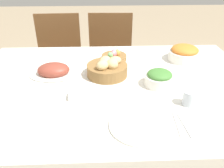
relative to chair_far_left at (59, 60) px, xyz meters
The scene contains 14 objects.
dining_table 1.07m from the chair_far_left, 62.79° to the right, with size 1.69×1.17×0.76m.
chair_far_left is the anchor object (origin of this frame).
chair_far_center 0.50m from the chair_far_left, ahead, with size 0.44×0.44×0.91m.
bread_basket 1.01m from the chair_far_left, 62.19° to the right, with size 0.24×0.24×0.12m.
egg_basket 0.85m from the chair_far_left, 51.11° to the right, with size 0.17×0.17×0.08m.
ham_platter 0.89m from the chair_far_left, 81.47° to the right, with size 0.30×0.21×0.08m.
green_salad_bowl 1.27m from the chair_far_left, 53.26° to the right, with size 0.16×0.16×0.09m.
carrot_bowl 1.22m from the chair_far_left, 33.34° to the right, with size 0.21×0.21×0.11m.
dinner_plate 1.48m from the chair_far_left, 66.45° to the right, with size 0.27×0.27×0.01m.
fork 1.43m from the chair_far_left, 72.53° to the right, with size 0.02×0.17×0.00m.
knife 1.55m from the chair_far_left, 60.89° to the right, with size 0.02×0.17×0.00m.
spoon 1.57m from the chair_far_left, 59.92° to the right, with size 0.02×0.17×0.00m.
drinking_cup 1.48m from the chair_far_left, 54.57° to the right, with size 0.06×0.06×0.07m.
butter_dish 1.17m from the chair_far_left, 74.68° to the right, with size 0.11×0.07×0.03m.
Camera 1 is at (-0.06, -1.19, 1.42)m, focal length 38.00 mm.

